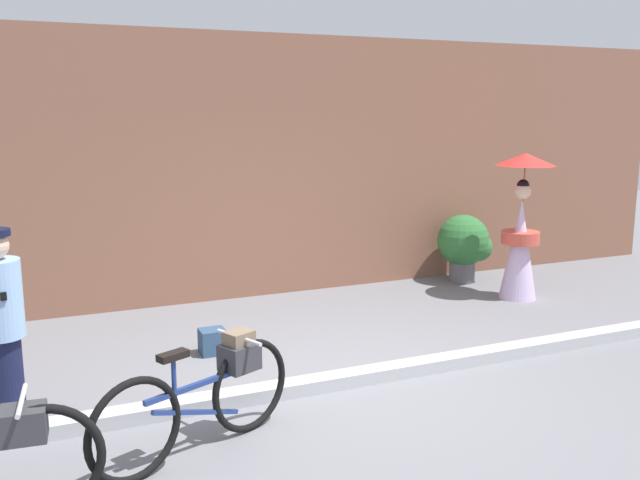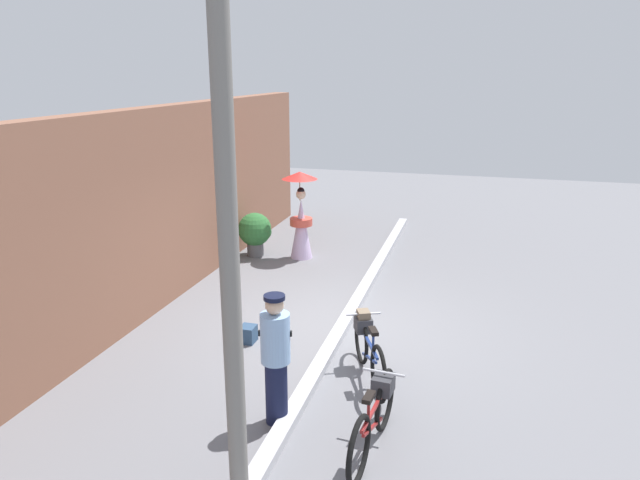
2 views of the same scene
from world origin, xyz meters
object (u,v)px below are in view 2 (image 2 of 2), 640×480
(bicycle_near_officer, at_px, (374,416))
(person_with_parasol, at_px, (301,216))
(utility_pole, at_px, (229,262))
(backpack_on_pavement, at_px, (248,334))
(potted_plant_by_door, at_px, (256,231))
(bicycle_far_side, at_px, (368,347))
(person_officer, at_px, (276,357))

(bicycle_near_officer, xyz_separation_m, person_with_parasol, (6.33, 2.81, 0.53))
(utility_pole, bearing_deg, backpack_on_pavement, 20.81)
(backpack_on_pavement, bearing_deg, potted_plant_by_door, 19.93)
(bicycle_near_officer, relative_size, person_with_parasol, 0.90)
(bicycle_near_officer, bearing_deg, person_with_parasol, 23.90)
(person_with_parasol, relative_size, utility_pole, 0.40)
(bicycle_far_side, bearing_deg, backpack_on_pavement, 74.19)
(bicycle_far_side, height_order, person_officer, person_officer)
(bicycle_far_side, height_order, utility_pole, utility_pole)
(utility_pole, bearing_deg, person_officer, 3.30)
(bicycle_near_officer, bearing_deg, bicycle_far_side, 13.54)
(potted_plant_by_door, height_order, utility_pole, utility_pole)
(bicycle_near_officer, height_order, person_with_parasol, person_with_parasol)
(backpack_on_pavement, distance_m, utility_pole, 4.08)
(backpack_on_pavement, bearing_deg, utility_pole, -159.19)
(bicycle_near_officer, distance_m, person_officer, 1.29)
(bicycle_far_side, height_order, person_with_parasol, person_with_parasol)
(person_with_parasol, relative_size, potted_plant_by_door, 1.95)
(potted_plant_by_door, relative_size, utility_pole, 0.20)
(potted_plant_by_door, bearing_deg, backpack_on_pavement, -160.07)
(person_officer, distance_m, backpack_on_pavement, 2.30)
(person_officer, distance_m, person_with_parasol, 6.33)
(bicycle_far_side, xyz_separation_m, potted_plant_by_door, (4.65, 3.44, 0.12))
(bicycle_near_officer, relative_size, utility_pole, 0.36)
(person_with_parasol, distance_m, backpack_on_pavement, 4.35)
(bicycle_near_officer, distance_m, potted_plant_by_door, 7.26)
(bicycle_near_officer, xyz_separation_m, bicycle_far_side, (1.53, 0.37, 0.03))
(bicycle_far_side, bearing_deg, person_officer, 148.17)
(bicycle_near_officer, relative_size, potted_plant_by_door, 1.75)
(person_with_parasol, xyz_separation_m, potted_plant_by_door, (-0.15, 1.00, -0.38))
(person_with_parasol, bearing_deg, bicycle_far_side, -153.08)
(bicycle_near_officer, height_order, person_officer, person_officer)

